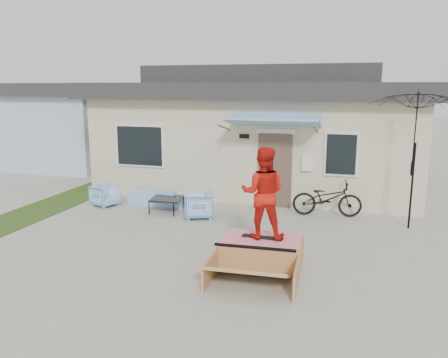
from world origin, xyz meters
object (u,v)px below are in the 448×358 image
(loveseat, at_px, (159,194))
(coffee_table, at_px, (167,205))
(skater, at_px, (263,191))
(armchair_left, at_px, (105,194))
(skate_ramp, at_px, (262,251))
(skateboard, at_px, (262,237))
(armchair_right, at_px, (198,204))
(bicycle, at_px, (327,195))
(patio_umbrella, at_px, (414,157))

(loveseat, bearing_deg, coffee_table, 132.36)
(coffee_table, distance_m, skater, 4.49)
(armchair_left, xyz_separation_m, skate_ramp, (5.24, -2.96, -0.08))
(coffee_table, distance_m, skateboard, 4.32)
(coffee_table, bearing_deg, loveseat, 129.85)
(armchair_left, bearing_deg, skater, -98.69)
(armchair_right, xyz_separation_m, skateboard, (2.25, -2.55, 0.16))
(skateboard, bearing_deg, coffee_table, 142.12)
(skateboard, distance_m, skater, 0.91)
(skate_ramp, relative_size, skater, 1.15)
(loveseat, bearing_deg, armchair_left, 23.23)
(bicycle, bearing_deg, patio_umbrella, -111.43)
(coffee_table, bearing_deg, skater, -40.67)
(coffee_table, bearing_deg, skateboard, -40.67)
(bicycle, relative_size, skate_ramp, 0.89)
(coffee_table, xyz_separation_m, patio_umbrella, (6.24, 0.37, 1.55))
(patio_umbrella, relative_size, skater, 1.63)
(coffee_table, bearing_deg, skate_ramp, -41.16)
(coffee_table, bearing_deg, armchair_left, 177.15)
(armchair_left, bearing_deg, loveseat, -48.94)
(loveseat, xyz_separation_m, armchair_right, (1.55, -0.90, 0.05))
(armchair_right, relative_size, skater, 0.42)
(bicycle, relative_size, skateboard, 2.23)
(armchair_left, distance_m, skate_ramp, 6.02)
(armchair_left, distance_m, skater, 6.09)
(loveseat, relative_size, bicycle, 0.93)
(loveseat, bearing_deg, armchair_right, 152.41)
(skater, bearing_deg, bicycle, -111.18)
(loveseat, distance_m, skateboard, 5.14)
(armchair_right, relative_size, bicycle, 0.41)
(bicycle, bearing_deg, skater, 158.48)
(skate_ramp, bearing_deg, patio_umbrella, 44.41)
(patio_umbrella, bearing_deg, coffee_table, -176.59)
(armchair_right, xyz_separation_m, coffee_table, (-1.01, 0.26, -0.18))
(armchair_left, height_order, patio_umbrella, patio_umbrella)
(loveseat, distance_m, bicycle, 4.79)
(armchair_right, distance_m, bicycle, 3.43)
(armchair_left, relative_size, armchair_right, 0.89)
(patio_umbrella, xyz_separation_m, skater, (-2.97, -3.18, -0.31))
(loveseat, distance_m, armchair_right, 1.79)
(patio_umbrella, height_order, skate_ramp, patio_umbrella)
(skateboard, bearing_deg, armchair_right, 134.26)
(armchair_left, xyz_separation_m, coffee_table, (1.97, -0.10, -0.14))
(skater, bearing_deg, patio_umbrella, -139.58)
(bicycle, bearing_deg, coffee_table, 95.06)
(loveseat, height_order, skate_ramp, loveseat)
(skateboard, relative_size, skater, 0.46)
(loveseat, height_order, armchair_left, armchair_left)
(skate_ramp, distance_m, skater, 1.19)
(armchair_left, relative_size, coffee_table, 0.83)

